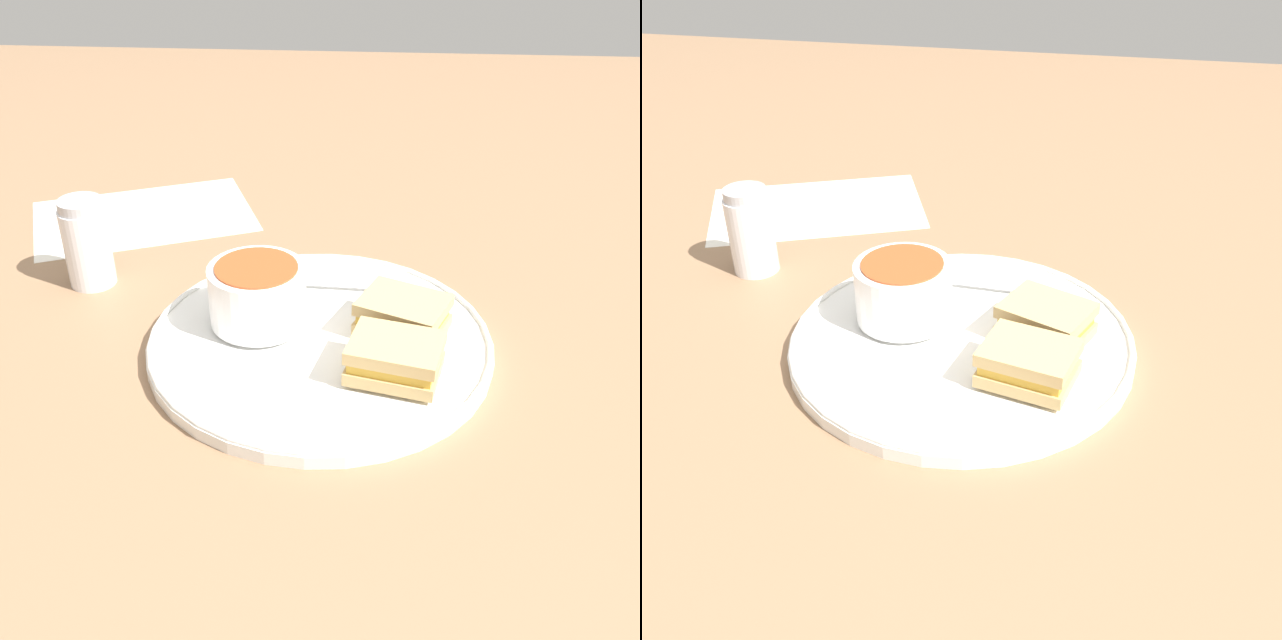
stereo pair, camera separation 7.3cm
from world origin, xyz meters
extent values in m
plane|color=#8E6B4C|center=(0.00, 0.00, 0.00)|extent=(2.40, 2.40, 0.00)
cylinder|color=white|center=(0.00, 0.00, 0.01)|extent=(0.34, 0.34, 0.01)
torus|color=white|center=(0.00, 0.00, 0.01)|extent=(0.34, 0.34, 0.01)
cylinder|color=white|center=(-0.02, -0.06, 0.02)|extent=(0.05, 0.05, 0.01)
cylinder|color=white|center=(-0.02, -0.06, 0.05)|extent=(0.10, 0.10, 0.06)
cylinder|color=#B74C23|center=(-0.02, -0.06, 0.08)|extent=(0.08, 0.08, 0.01)
cube|color=silver|center=(-0.09, 0.00, 0.02)|extent=(0.01, 0.10, 0.00)
ellipsoid|color=silver|center=(-0.10, -0.06, 0.02)|extent=(0.03, 0.03, 0.01)
cube|color=tan|center=(0.06, 0.07, 0.02)|extent=(0.08, 0.09, 0.01)
cube|color=gold|center=(0.06, 0.07, 0.04)|extent=(0.07, 0.09, 0.01)
cube|color=tan|center=(0.06, 0.07, 0.05)|extent=(0.08, 0.09, 0.01)
cube|color=tan|center=(-0.01, 0.08, 0.02)|extent=(0.09, 0.10, 0.01)
cube|color=gold|center=(-0.01, 0.08, 0.04)|extent=(0.08, 0.09, 0.01)
cube|color=tan|center=(-0.01, 0.08, 0.05)|extent=(0.09, 0.10, 0.01)
cylinder|color=silver|center=(-0.11, -0.27, 0.04)|extent=(0.05, 0.05, 0.09)
cylinder|color=#B7B7BC|center=(-0.11, -0.27, 0.10)|extent=(0.05, 0.05, 0.01)
cube|color=white|center=(-0.29, -0.26, 0.00)|extent=(0.28, 0.33, 0.00)
camera|label=1|loc=(0.61, 0.05, 0.43)|focal=42.00mm
camera|label=2|loc=(0.60, 0.12, 0.43)|focal=42.00mm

